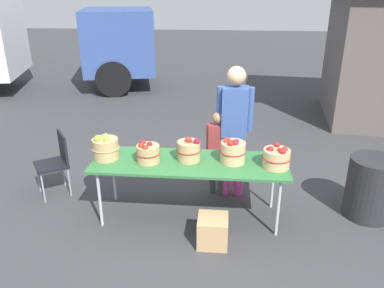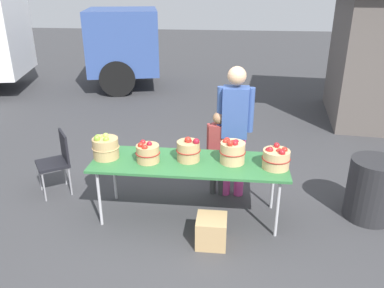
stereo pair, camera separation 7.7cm
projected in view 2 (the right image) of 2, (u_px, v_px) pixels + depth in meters
ground_plane at (189, 216)px, 4.85m from camera, size 40.00×40.00×0.00m
market_table at (189, 165)px, 4.57m from camera, size 2.30×0.76×0.75m
apple_basket_green_0 at (105, 147)px, 4.61m from camera, size 0.33×0.33×0.31m
apple_basket_red_0 at (148, 153)px, 4.52m from camera, size 0.29×0.29×0.25m
apple_basket_red_1 at (189, 150)px, 4.55m from camera, size 0.29×0.29×0.30m
apple_basket_red_2 at (232, 152)px, 4.49m from camera, size 0.31×0.31×0.31m
apple_basket_red_3 at (276, 158)px, 4.37m from camera, size 0.32×0.32×0.27m
vendor_adult at (235, 123)px, 4.94m from camera, size 0.47×0.24×1.77m
child_customer at (218, 147)px, 5.09m from camera, size 0.31×0.20×1.18m
folding_chair at (57, 158)px, 5.22m from camera, size 0.56×0.56×0.86m
trash_barrel at (372, 189)px, 4.69m from camera, size 0.59×0.59×0.77m
produce_crate at (211, 231)px, 4.27m from camera, size 0.33×0.33×0.33m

